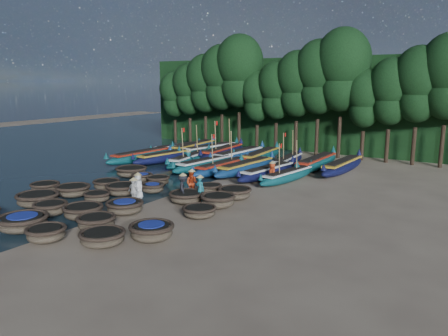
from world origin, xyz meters
The scene contains 62 objects.
ground centered at (0.00, 0.00, 0.00)m, with size 120.00×120.00×0.00m, color gray.
foliage_wall centered at (0.00, 23.50, 5.00)m, with size 40.00×3.00×10.00m, color black.
coracle_2 centered at (-1.77, -9.88, 0.48)m, with size 3.05×3.05×0.83m.
coracle_3 centered at (0.55, -10.19, 0.42)m, with size 1.92×1.92×0.74m.
coracle_4 centered at (3.16, -9.08, 0.40)m, with size 2.17×2.17×0.71m.
coracle_5 centered at (-5.11, -6.74, 0.48)m, with size 2.81×2.81×0.84m.
coracle_6 centered at (-2.87, -7.47, 0.44)m, with size 1.95×1.95×0.77m.
coracle_7 centered at (-0.78, -6.91, 0.46)m, with size 2.33×2.33×0.80m.
coracle_8 centered at (1.33, -7.82, 0.46)m, with size 2.02×2.02×0.80m.
coracle_9 centered at (4.65, -7.36, 0.48)m, with size 2.38×2.38×0.83m.
coracle_10 centered at (-7.69, -4.40, 0.40)m, with size 2.06×2.06×0.70m.
coracle_11 centered at (-5.20, -4.06, 0.44)m, with size 2.30×2.30×0.77m.
coracle_12 centered at (-2.84, -4.12, 0.37)m, with size 1.70×1.70×0.65m.
coracle_13 centered at (0.48, -4.99, 0.45)m, with size 2.42×2.42×0.77m.
coracle_14 centered at (4.46, -3.21, 0.37)m, with size 1.95×1.95×0.65m.
coracle_15 centered at (-4.82, -1.53, 0.39)m, with size 2.19×2.19×0.69m.
coracle_16 centered at (-2.72, -2.07, 0.44)m, with size 2.41×2.41×0.77m.
coracle_17 centered at (-1.46, -0.48, 0.38)m, with size 1.66×1.66×0.65m.
coracle_18 centered at (2.04, -1.25, 0.41)m, with size 2.21×2.21×0.72m.
coracle_19 centered at (4.30, -1.09, 0.48)m, with size 2.14×2.14×0.84m.
coracle_20 centered at (-6.27, 2.40, 0.46)m, with size 2.88×2.88×0.81m.
coracle_21 centered at (-4.30, 1.53, 0.38)m, with size 1.69×1.69×0.66m.
coracle_22 centered at (-2.57, 1.36, 0.39)m, with size 2.04×2.04×0.69m.
coracle_23 centered at (1.90, 1.57, 0.36)m, with size 1.87×1.87×0.63m.
coracle_24 centered at (4.12, 1.15, 0.44)m, with size 2.56×2.56×0.76m.
long_boat_1 centered at (-10.15, 7.80, 0.59)m, with size 2.14×8.80×1.55m.
long_boat_2 centered at (-8.07, 8.84, 0.54)m, with size 2.58×8.02×1.43m.
long_boat_3 centered at (-5.25, 8.80, 0.57)m, with size 2.79×8.33×3.58m.
long_boat_4 centered at (-2.83, 7.83, 0.55)m, with size 2.33×8.21×1.45m.
long_boat_5 centered at (-0.93, 7.47, 0.54)m, with size 1.82×8.07×3.43m.
long_boat_6 centered at (0.83, 8.35, 0.57)m, with size 2.22×8.49×1.50m.
long_boat_7 centered at (3.09, 7.83, 0.52)m, with size 2.34×7.77×1.38m.
long_boat_8 centered at (4.94, 7.51, 0.49)m, with size 2.25×7.25×3.11m.
long_boat_9 centered at (-10.86, 13.81, 0.49)m, with size 2.32×7.25×1.29m.
long_boat_10 centered at (-9.01, 14.40, 0.61)m, with size 2.38×9.13×1.61m.
long_boat_11 centered at (-6.89, 14.33, 0.60)m, with size 2.98×8.76×1.56m.
long_boat_12 centered at (-4.89, 13.63, 0.61)m, with size 2.36×8.97×3.82m.
long_boat_13 centered at (-2.60, 12.87, 0.60)m, with size 2.18×9.00×1.59m.
long_boat_14 centered at (-0.64, 13.64, 0.59)m, with size 2.21×8.74×1.54m.
long_boat_15 centered at (2.41, 12.96, 0.51)m, with size 2.00×7.52×3.21m.
long_boat_16 centered at (5.01, 13.30, 0.60)m, with size 1.59×8.96×1.58m.
long_boat_17 centered at (7.35, 13.11, 0.59)m, with size 1.86×8.73×1.54m.
fisherman_0 centered at (-1.26, -2.04, 0.88)m, with size 0.84×0.59×1.84m.
fisherman_1 centered at (2.61, -0.56, 0.93)m, with size 0.63×0.52×1.86m.
fisherman_2 centered at (1.38, 0.24, 0.93)m, with size 1.06×0.96×1.96m.
fisherman_3 centered at (1.71, -1.14, 0.93)m, with size 1.23×1.32×1.98m.
fisherman_4 centered at (-0.48, -3.24, 0.88)m, with size 0.99×0.52×1.83m.
fisherman_5 centered at (-4.72, 7.84, 0.80)m, with size 1.46×1.02×1.71m.
fisherman_6 centered at (4.26, 6.25, 0.89)m, with size 0.91×0.96×1.85m.
tree_0 centered at (-16.00, 20.00, 5.97)m, with size 3.68×3.68×8.68m.
tree_1 centered at (-13.70, 20.00, 6.65)m, with size 4.09×4.09×9.65m.
tree_2 centered at (-11.40, 20.00, 7.32)m, with size 4.51×4.51×10.63m.
tree_3 centered at (-9.10, 20.00, 8.00)m, with size 4.92×4.92×11.60m.
tree_4 centered at (-6.80, 20.00, 8.67)m, with size 5.34×5.34×12.58m.
tree_5 centered at (-4.50, 20.00, 5.97)m, with size 3.68×3.68×8.68m.
tree_6 centered at (-2.20, 20.00, 6.65)m, with size 4.09×4.09×9.65m.
tree_7 centered at (0.10, 20.00, 7.32)m, with size 4.51×4.51×10.63m.
tree_8 centered at (2.40, 20.00, 8.00)m, with size 4.92×4.92×11.60m.
tree_9 centered at (4.70, 20.00, 8.67)m, with size 5.34×5.34×12.58m.
tree_10 centered at (7.00, 20.00, 5.97)m, with size 3.68×3.68×8.68m.
tree_11 centered at (9.30, 20.00, 6.65)m, with size 4.09×4.09×9.65m.
tree_12 centered at (11.60, 20.00, 7.32)m, with size 4.51×4.51×10.63m.
Camera 1 is at (18.27, -22.17, 7.50)m, focal length 35.00 mm.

